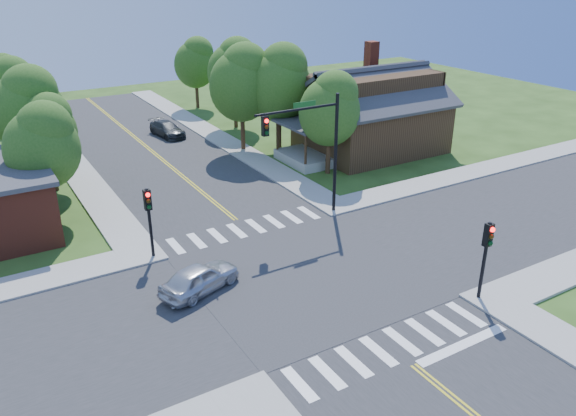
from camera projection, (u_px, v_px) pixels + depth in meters
ground at (305, 277)px, 26.85m from camera, size 100.00×100.00×0.00m
road_ns at (305, 277)px, 26.84m from camera, size 10.00×90.00×0.04m
road_ew at (305, 277)px, 26.84m from camera, size 90.00×10.00×0.04m
intersection_patch at (305, 277)px, 26.85m from camera, size 10.20×10.20×0.06m
sidewalk_ne at (363, 143)px, 46.70m from camera, size 40.00×40.00×0.14m
crosswalk_north at (246, 228)px, 31.70m from camera, size 8.85×2.00×0.01m
crosswalk_south at (390, 346)px, 21.96m from camera, size 8.85×2.00×0.01m
centerline at (305, 276)px, 26.83m from camera, size 0.30×90.00×0.01m
stop_bar at (463, 346)px, 22.06m from camera, size 4.60×0.45×0.09m
signal_mast_ne at (312, 139)px, 31.14m from camera, size 5.30×0.42×7.20m
signal_pole_se at (487, 247)px, 24.00m from camera, size 0.34×0.42×3.80m
signal_pole_nw at (149, 210)px, 27.53m from camera, size 0.34×0.42×3.80m
house_ne at (371, 109)px, 43.81m from camera, size 13.05×8.80×7.11m
tree_e_a at (331, 107)px, 38.23m from camera, size 4.29×4.07×7.29m
tree_e_b at (280, 81)px, 42.67m from camera, size 4.99×4.74×8.48m
tree_e_c at (235, 69)px, 49.23m from camera, size 4.74×4.51×8.06m
tree_e_d at (196, 61)px, 56.41m from camera, size 4.23×4.02×7.19m
tree_w_a at (43, 144)px, 31.13m from camera, size 4.13×3.93×7.03m
tree_w_b at (29, 107)px, 36.13m from camera, size 4.73×4.50×8.05m
tree_w_c at (11, 90)px, 42.92m from camera, size 4.40×4.18×7.48m
tree_w_d at (3, 79)px, 50.14m from camera, size 3.86×3.66×6.55m
tree_house at (242, 81)px, 42.79m from camera, size 4.98×4.73×8.46m
tree_bldg at (47, 128)px, 35.39m from camera, size 3.83×3.64×6.51m
car_silver at (200, 279)px, 25.43m from camera, size 4.06×4.94×1.34m
car_dgrey at (167, 129)px, 48.38m from camera, size 2.97×4.75×1.23m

